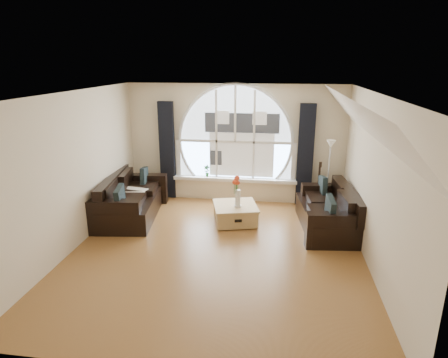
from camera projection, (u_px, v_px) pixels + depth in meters
ground at (217, 252)px, 6.68m from camera, size 5.00×5.50×0.01m
ceiling at (216, 94)px, 5.88m from camera, size 5.00×5.50×0.01m
wall_back at (235, 143)px, 8.88m from camera, size 5.00×0.01×2.70m
wall_front at (170, 260)px, 3.68m from camera, size 5.00×0.01×2.70m
wall_left at (73, 172)px, 6.62m from camera, size 0.01×5.50×2.70m
wall_right at (375, 184)px, 5.94m from camera, size 0.01×5.50×2.70m
attic_slope at (362, 119)px, 5.69m from camera, size 0.92×5.50×0.72m
arched_window at (235, 132)px, 8.77m from camera, size 2.60×0.06×2.15m
window_sill at (234, 179)px, 9.04m from camera, size 2.90×0.22×0.08m
window_frame at (235, 132)px, 8.74m from camera, size 2.76×0.08×2.15m
neighbor_house at (242, 137)px, 8.78m from camera, size 1.70×0.02×1.50m
curtain_left at (167, 151)px, 9.04m from camera, size 0.35×0.12×2.30m
curtain_right at (305, 155)px, 8.61m from camera, size 0.35×0.12×2.30m
sofa_left at (132, 199)px, 8.07m from camera, size 1.24×2.09×0.88m
sofa_right at (328, 209)px, 7.49m from camera, size 1.15×1.99×0.84m
coffee_chest at (235, 213)px, 7.84m from camera, size 1.04×1.04×0.42m
throw_blanket at (131, 194)px, 8.04m from camera, size 0.65×0.65×0.10m
vase_flowers at (238, 188)px, 7.59m from camera, size 0.24×0.24×0.70m
floor_lamp at (328, 177)px, 8.22m from camera, size 0.24×0.24×1.60m
guitar at (318, 183)px, 8.66m from camera, size 0.38×0.26×1.06m
potted_plant at (207, 171)px, 9.07m from camera, size 0.15×0.11×0.28m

